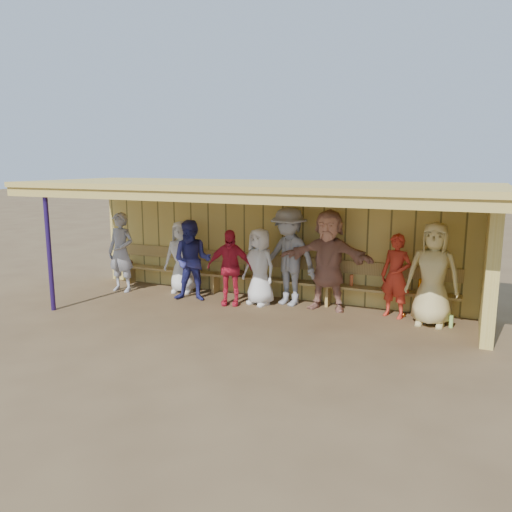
{
  "coord_description": "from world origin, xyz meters",
  "views": [
    {
      "loc": [
        3.83,
        -8.51,
        2.85
      ],
      "look_at": [
        0.0,
        0.35,
        1.05
      ],
      "focal_mm": 35.0,
      "sensor_mm": 36.0,
      "label": 1
    }
  ],
  "objects_px": {
    "player_d": "(229,267)",
    "bench": "(270,274)",
    "player_f": "(328,260)",
    "player_g": "(396,276)",
    "player_e": "(289,257)",
    "player_c": "(192,261)",
    "player_b": "(182,257)",
    "player_extra": "(259,267)",
    "player_h": "(433,274)",
    "player_a": "(121,252)"
  },
  "relations": [
    {
      "from": "player_d",
      "to": "bench",
      "type": "relative_size",
      "value": 0.2
    },
    {
      "from": "bench",
      "to": "player_f",
      "type": "bearing_deg",
      "value": -12.91
    },
    {
      "from": "player_d",
      "to": "player_g",
      "type": "xyz_separation_m",
      "value": [
        3.22,
        0.47,
        0.02
      ]
    },
    {
      "from": "player_d",
      "to": "player_e",
      "type": "distance_m",
      "value": 1.22
    },
    {
      "from": "player_c",
      "to": "player_d",
      "type": "distance_m",
      "value": 0.87
    },
    {
      "from": "player_b",
      "to": "player_e",
      "type": "distance_m",
      "value": 2.52
    },
    {
      "from": "bench",
      "to": "player_extra",
      "type": "bearing_deg",
      "value": -93.33
    },
    {
      "from": "player_g",
      "to": "player_h",
      "type": "relative_size",
      "value": 0.85
    },
    {
      "from": "player_c",
      "to": "player_a",
      "type": "bearing_deg",
      "value": 163.64
    },
    {
      "from": "player_f",
      "to": "player_h",
      "type": "distance_m",
      "value": 1.98
    },
    {
      "from": "player_c",
      "to": "player_e",
      "type": "height_order",
      "value": "player_e"
    },
    {
      "from": "player_e",
      "to": "player_h",
      "type": "xyz_separation_m",
      "value": [
        2.78,
        -0.24,
        -0.07
      ]
    },
    {
      "from": "player_d",
      "to": "player_c",
      "type": "bearing_deg",
      "value": 164.39
    },
    {
      "from": "player_extra",
      "to": "player_f",
      "type": "bearing_deg",
      "value": 26.62
    },
    {
      "from": "player_d",
      "to": "player_f",
      "type": "xyz_separation_m",
      "value": [
        1.91,
        0.47,
        0.22
      ]
    },
    {
      "from": "player_g",
      "to": "player_h",
      "type": "height_order",
      "value": "player_h"
    },
    {
      "from": "player_a",
      "to": "player_e",
      "type": "relative_size",
      "value": 0.89
    },
    {
      "from": "player_f",
      "to": "player_g",
      "type": "distance_m",
      "value": 1.32
    },
    {
      "from": "player_f",
      "to": "bench",
      "type": "height_order",
      "value": "player_f"
    },
    {
      "from": "player_c",
      "to": "player_e",
      "type": "bearing_deg",
      "value": -1.46
    },
    {
      "from": "player_g",
      "to": "player_e",
      "type": "bearing_deg",
      "value": -162.73
    },
    {
      "from": "player_h",
      "to": "player_f",
      "type": "bearing_deg",
      "value": 175.8
    },
    {
      "from": "player_c",
      "to": "player_h",
      "type": "height_order",
      "value": "player_h"
    },
    {
      "from": "player_a",
      "to": "player_f",
      "type": "height_order",
      "value": "player_f"
    },
    {
      "from": "player_c",
      "to": "player_extra",
      "type": "bearing_deg",
      "value": -4.57
    },
    {
      "from": "player_f",
      "to": "player_extra",
      "type": "xyz_separation_m",
      "value": [
        -1.36,
        -0.22,
        -0.2
      ]
    },
    {
      "from": "player_a",
      "to": "player_c",
      "type": "distance_m",
      "value": 1.85
    },
    {
      "from": "player_a",
      "to": "player_g",
      "type": "relative_size",
      "value": 1.13
    },
    {
      "from": "player_a",
      "to": "bench",
      "type": "xyz_separation_m",
      "value": [
        3.3,
        0.75,
        -0.36
      ]
    },
    {
      "from": "player_d",
      "to": "player_extra",
      "type": "height_order",
      "value": "player_extra"
    },
    {
      "from": "player_a",
      "to": "player_b",
      "type": "relative_size",
      "value": 1.1
    },
    {
      "from": "bench",
      "to": "player_e",
      "type": "bearing_deg",
      "value": -30.44
    },
    {
      "from": "player_extra",
      "to": "bench",
      "type": "xyz_separation_m",
      "value": [
        0.03,
        0.52,
        -0.26
      ]
    },
    {
      "from": "player_f",
      "to": "player_extra",
      "type": "relative_size",
      "value": 1.26
    },
    {
      "from": "player_b",
      "to": "player_a",
      "type": "bearing_deg",
      "value": -170.82
    },
    {
      "from": "player_h",
      "to": "player_extra",
      "type": "relative_size",
      "value": 1.18
    },
    {
      "from": "player_b",
      "to": "player_g",
      "type": "relative_size",
      "value": 1.02
    },
    {
      "from": "player_extra",
      "to": "player_b",
      "type": "bearing_deg",
      "value": -168.66
    },
    {
      "from": "player_e",
      "to": "bench",
      "type": "xyz_separation_m",
      "value": [
        -0.52,
        0.31,
        -0.47
      ]
    },
    {
      "from": "player_d",
      "to": "player_extra",
      "type": "bearing_deg",
      "value": 8.58
    },
    {
      "from": "player_b",
      "to": "player_d",
      "type": "relative_size",
      "value": 1.04
    },
    {
      "from": "player_b",
      "to": "player_extra",
      "type": "distance_m",
      "value": 1.97
    },
    {
      "from": "player_b",
      "to": "player_e",
      "type": "xyz_separation_m",
      "value": [
        2.51,
        0.0,
        0.19
      ]
    },
    {
      "from": "player_a",
      "to": "player_h",
      "type": "height_order",
      "value": "player_h"
    },
    {
      "from": "player_b",
      "to": "bench",
      "type": "xyz_separation_m",
      "value": [
        1.99,
        0.31,
        -0.28
      ]
    },
    {
      "from": "player_c",
      "to": "player_f",
      "type": "bearing_deg",
      "value": -5.41
    },
    {
      "from": "player_d",
      "to": "player_g",
      "type": "height_order",
      "value": "player_g"
    },
    {
      "from": "player_f",
      "to": "player_b",
      "type": "bearing_deg",
      "value": 179.57
    },
    {
      "from": "player_b",
      "to": "player_extra",
      "type": "xyz_separation_m",
      "value": [
        1.96,
        -0.22,
        -0.02
      ]
    },
    {
      "from": "player_b",
      "to": "player_c",
      "type": "distance_m",
      "value": 0.73
    }
  ]
}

